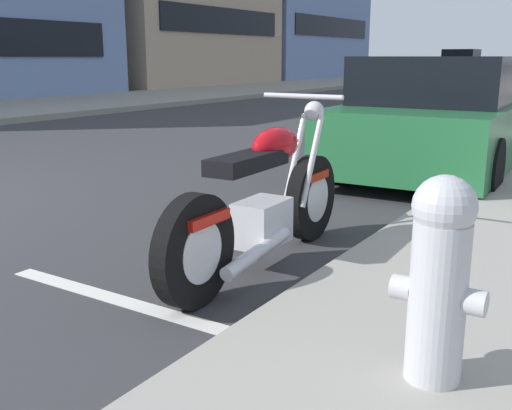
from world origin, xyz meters
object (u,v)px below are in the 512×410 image
(crossing_truck, at_px, (472,65))
(parked_car_mid_block, at_px, (441,117))
(parked_motorcycle, at_px, (264,204))
(fire_hydrant, at_px, (439,275))

(crossing_truck, bearing_deg, parked_car_mid_block, 103.92)
(parked_motorcycle, height_order, fire_hydrant, parked_motorcycle)
(crossing_truck, bearing_deg, parked_motorcycle, 102.54)
(fire_hydrant, bearing_deg, crossing_truck, 13.05)
(parked_motorcycle, distance_m, crossing_truck, 36.50)
(parked_motorcycle, relative_size, parked_car_mid_block, 0.53)
(parked_motorcycle, height_order, crossing_truck, crossing_truck)
(fire_hydrant, bearing_deg, parked_motorcycle, 53.33)
(crossing_truck, relative_size, fire_hydrant, 6.13)
(parked_car_mid_block, distance_m, crossing_truck, 32.46)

